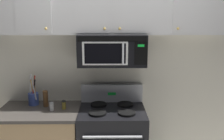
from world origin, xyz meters
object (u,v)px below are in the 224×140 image
object	(u,v)px
over_range_microwave	(112,50)
spice_jar	(64,105)
utensil_crock_blue	(33,97)
salt_shaker	(52,107)
pepper_mill	(46,99)

from	to	relation	value
over_range_microwave	spice_jar	bearing A→B (deg)	-170.54
utensil_crock_blue	spice_jar	size ratio (longest dim) A/B	3.76
salt_shaker	pepper_mill	xyz separation A→B (m)	(-0.10, 0.14, 0.05)
utensil_crock_blue	over_range_microwave	bearing A→B (deg)	-3.23
pepper_mill	utensil_crock_blue	bearing A→B (deg)	161.21
pepper_mill	salt_shaker	bearing A→B (deg)	-54.74
salt_shaker	spice_jar	world-z (taller)	spice_jar
over_range_microwave	utensil_crock_blue	distance (m)	1.11
over_range_microwave	utensil_crock_blue	xyz separation A→B (m)	(-0.95, 0.05, -0.57)
over_range_microwave	pepper_mill	xyz separation A→B (m)	(-0.79, -0.00, -0.58)
utensil_crock_blue	spice_jar	distance (m)	0.42
over_range_microwave	spice_jar	distance (m)	0.84
salt_shaker	spice_jar	size ratio (longest dim) A/B	0.94
spice_jar	utensil_crock_blue	bearing A→B (deg)	159.49
utensil_crock_blue	spice_jar	bearing A→B (deg)	-20.51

